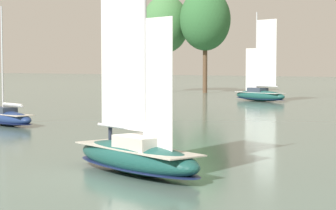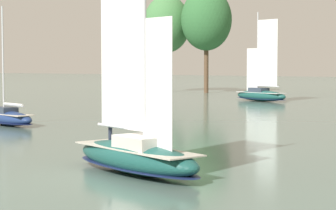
# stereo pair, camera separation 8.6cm
# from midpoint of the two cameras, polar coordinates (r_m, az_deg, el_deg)

# --- Properties ---
(ground_plane) EXTENTS (400.00, 400.00, 0.00)m
(ground_plane) POSITION_cam_midpoint_polar(r_m,az_deg,el_deg) (31.31, -2.73, -5.97)
(ground_plane) COLOR slate
(tree_shore_left) EXTENTS (8.22, 8.22, 16.92)m
(tree_shore_left) POSITION_cam_midpoint_polar(r_m,az_deg,el_deg) (115.81, -0.08, 7.04)
(tree_shore_left) COLOR brown
(tree_shore_left) RESTS_ON ground
(tree_shore_right) EXTENTS (8.57, 8.57, 17.63)m
(tree_shore_right) POSITION_cam_midpoint_polar(r_m,az_deg,el_deg) (111.31, 3.39, 7.42)
(tree_shore_right) COLOR brown
(tree_shore_right) RESTS_ON ground
(sailboat_main) EXTENTS (9.23, 5.54, 12.27)m
(sailboat_main) POSITION_cam_midpoint_polar(r_m,az_deg,el_deg) (31.15, -2.72, -4.18)
(sailboat_main) COLOR #194C47
(sailboat_main) RESTS_ON ground
(sailboat_moored_near_marina) EXTENTS (7.48, 3.98, 9.92)m
(sailboat_moored_near_marina) POSITION_cam_midpoint_polar(r_m,az_deg,el_deg) (56.25, -13.78, -1.04)
(sailboat_moored_near_marina) COLOR navy
(sailboat_moored_near_marina) RESTS_ON ground
(sailboat_moored_mid_channel) EXTENTS (8.98, 5.42, 11.95)m
(sailboat_moored_mid_channel) POSITION_cam_midpoint_polar(r_m,az_deg,el_deg) (88.78, 8.12, 0.96)
(sailboat_moored_mid_channel) COLOR #194C47
(sailboat_moored_mid_channel) RESTS_ON ground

